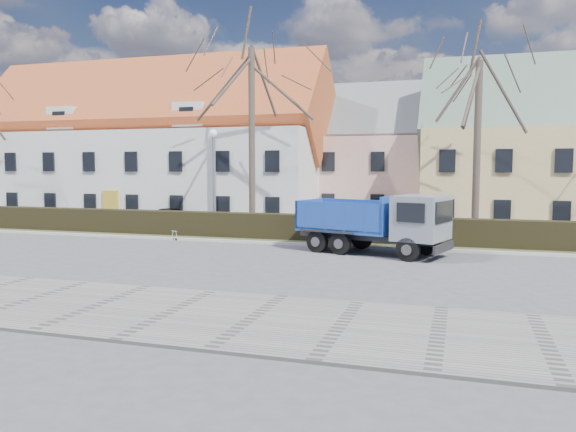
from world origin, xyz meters
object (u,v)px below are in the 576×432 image
(streetlight, at_px, (214,182))
(parked_car_a, at_px, (173,217))
(cart_frame, at_px, (172,235))
(dump_truck, at_px, (367,222))

(streetlight, xyz_separation_m, parked_car_a, (-4.50, 3.53, -2.33))
(streetlight, xyz_separation_m, cart_frame, (-1.22, -2.50, -2.66))
(cart_frame, height_order, parked_car_a, parked_car_a)
(streetlight, distance_m, cart_frame, 3.85)
(dump_truck, relative_size, streetlight, 1.15)
(cart_frame, distance_m, parked_car_a, 6.87)
(cart_frame, relative_size, parked_car_a, 0.17)
(dump_truck, height_order, streetlight, streetlight)
(dump_truck, relative_size, cart_frame, 11.13)
(parked_car_a, bearing_deg, cart_frame, -128.03)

